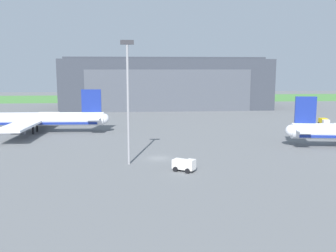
# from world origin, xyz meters

# --- Properties ---
(ground_plane) EXTENTS (440.00, 440.00, 0.00)m
(ground_plane) POSITION_xyz_m (0.00, 0.00, 0.00)
(ground_plane) COLOR slate
(grass_field_strip) EXTENTS (440.00, 56.00, 0.08)m
(grass_field_strip) POSITION_xyz_m (0.00, 153.04, 0.04)
(grass_field_strip) COLOR #4C883F
(grass_field_strip) RESTS_ON ground_plane
(maintenance_hangar) EXTENTS (90.19, 35.26, 22.83)m
(maintenance_hangar) POSITION_xyz_m (9.01, 99.01, 10.95)
(maintenance_hangar) COLOR #383D47
(maintenance_hangar) RESTS_ON ground_plane
(airliner_far_right) EXTENTS (44.53, 38.02, 11.98)m
(airliner_far_right) POSITION_xyz_m (-33.88, 32.68, 3.71)
(airliner_far_right) COLOR white
(airliner_far_right) RESTS_ON ground_plane
(baggage_tug) EXTENTS (2.52, 3.98, 2.17)m
(baggage_tug) POSITION_xyz_m (54.31, 39.47, 1.22)
(baggage_tug) COLOR silver
(baggage_tug) RESTS_ON ground_plane
(ops_van) EXTENTS (4.20, 3.64, 2.19)m
(ops_van) POSITION_xyz_m (3.92, -9.78, 1.21)
(ops_van) COLOR white
(ops_van) RESTS_ON ground_plane
(apron_light_mast) EXTENTS (2.40, 0.50, 22.63)m
(apron_light_mast) POSITION_xyz_m (-5.70, -4.03, 13.01)
(apron_light_mast) COLOR #99999E
(apron_light_mast) RESTS_ON ground_plane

